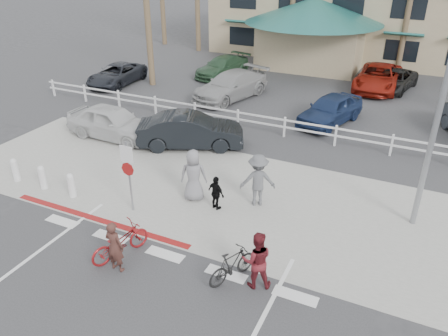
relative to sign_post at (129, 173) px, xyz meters
The scene contains 27 objects.
ground 3.50m from the sign_post, 43.73° to the right, with size 140.00×140.00×0.00m, color #333335.
bike_path 5.00m from the sign_post, 61.29° to the right, with size 12.00×16.00×0.01m, color #333335.
sidewalk_plaza 3.56m from the sign_post, 45.00° to the left, with size 22.00×7.00×0.01m, color gray.
cross_street 6.86m from the sign_post, 69.94° to the left, with size 40.00×5.00×0.01m, color #333335.
parking_lot 16.03m from the sign_post, 81.72° to the left, with size 50.00×16.00×0.01m, color #333335.
curb_red 1.89m from the sign_post, 124.99° to the right, with size 7.00×0.25×0.02m, color maroon.
rail_fence 8.81m from the sign_post, 71.36° to the left, with size 29.40×0.16×1.00m, color silver, non-canonical shape.
sign_post is the anchor object (origin of this frame).
bollard_0 2.69m from the sign_post, behind, with size 0.26×0.26×0.95m, color silver, non-canonical shape.
bollard_1 4.03m from the sign_post, behind, with size 0.26×0.26×0.95m, color silver, non-canonical shape.
bollard_2 5.39m from the sign_post, behind, with size 0.26×0.26×0.95m, color silver, non-canonical shape.
streetlight_0 9.88m from the sign_post, 20.56° to the left, with size 0.60×2.00×9.00m, color gray, non-canonical shape.
bike_red 2.65m from the sign_post, 62.04° to the right, with size 0.66×1.88×0.99m, color maroon.
rider_red 3.14m from the sign_post, 62.29° to the right, with size 0.58×0.38×1.58m, color #452620.
bike_black 4.93m from the sign_post, 20.53° to the right, with size 0.45×1.60×0.96m, color black.
rider_black 5.48m from the sign_post, 17.43° to the right, with size 0.82×0.64×1.68m, color maroon.
pedestrian_a 4.36m from the sign_post, 30.65° to the left, with size 1.23×0.71×1.91m, color #57585C.
pedestrian_child 2.99m from the sign_post, 26.99° to the left, with size 0.73×0.31×1.25m, color black.
pedestrian_b 2.25m from the sign_post, 44.96° to the left, with size 0.94×0.61×1.92m, color slate.
car_white_sedan 5.56m from the sign_post, 97.80° to the left, with size 1.63×4.67×1.54m, color black.
car_red_compact 6.65m from the sign_post, 133.37° to the left, with size 1.82×4.52×1.54m, color silver.
lot_car_0 15.44m from the sign_post, 129.43° to the left, with size 2.12×4.60×1.28m, color black.
lot_car_1 12.65m from the sign_post, 99.06° to the left, with size 2.14×5.26×1.53m, color #989898.
lot_car_2 11.77m from the sign_post, 69.00° to the left, with size 1.74×4.32×1.47m, color #18274D.
lot_car_4 17.16m from the sign_post, 105.14° to the left, with size 1.83×4.50×1.30m, color #2A4C31.
lot_car_5 19.40m from the sign_post, 70.60° to the left, with size 2.03×4.40×1.22m, color black.
lot_car_6 18.85m from the sign_post, 72.86° to the left, with size 2.48×5.37×1.49m, color maroon.
Camera 1 is at (5.98, -7.95, 8.26)m, focal length 35.00 mm.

